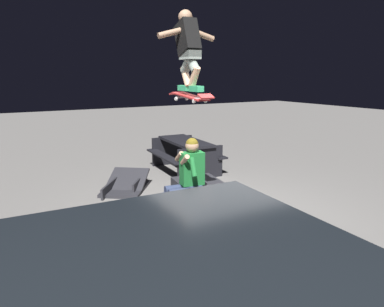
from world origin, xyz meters
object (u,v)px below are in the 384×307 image
Objects in this scene: ledge_box_main at (215,208)px; picnic_table_back at (185,151)px; skateboard at (190,96)px; kicker_ramp at (126,187)px; skater_airborne at (188,47)px; person_sitting_on_ledge at (185,177)px.

picnic_table_back is at bearing -20.50° from ledge_box_main.
skateboard is 2.82m from kicker_ramp.
picnic_table_back is at bearing -27.83° from skater_airborne.
picnic_table_back is at bearing -27.37° from skateboard.
kicker_ramp is (2.08, 0.32, -1.88)m from skateboard.
skater_airborne is at bearing -1.65° from skateboard.
skater_airborne reaches higher than kicker_ramp.
skateboard is 0.69m from skater_airborne.
skater_airborne is (0.06, -0.00, 0.69)m from skateboard.
skater_airborne reaches higher than ledge_box_main.
kicker_ramp is (2.27, 0.64, -0.18)m from ledge_box_main.
kicker_ramp is 0.74× the size of picnic_table_back.
picnic_table_back is (2.95, -1.10, 0.24)m from ledge_box_main.
picnic_table_back is at bearing -68.64° from kicker_ramp.
ledge_box_main is at bearing -118.40° from person_sitting_on_ledge.
kicker_ramp is at bearing 8.69° from skateboard.
picnic_table_back is (0.68, -1.75, 0.43)m from kicker_ramp.
skater_airborne is (0.25, 0.32, 2.39)m from ledge_box_main.
person_sitting_on_ledge is 1.02× the size of kicker_ramp.
skateboard is 3.43m from picnic_table_back.
skateboard is (-0.02, -0.07, 1.20)m from person_sitting_on_ledge.
ledge_box_main reaches higher than kicker_ramp.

